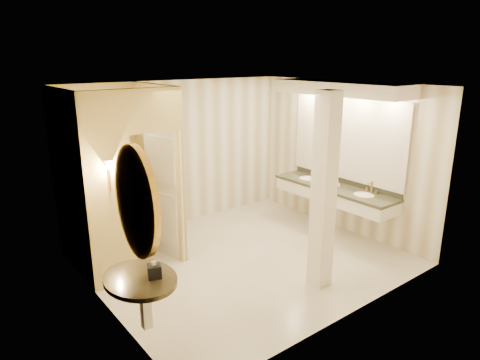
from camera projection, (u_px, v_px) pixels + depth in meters
name	position (u px, v px, depth m)	size (l,w,h in m)	color
floor	(245.00, 258.00, 6.82)	(4.50, 4.50, 0.00)	silver
ceiling	(245.00, 86.00, 6.07)	(4.50, 4.50, 0.00)	white
wall_back	(178.00, 154.00, 7.96)	(4.50, 0.02, 2.70)	white
wall_front	(353.00, 214.00, 4.93)	(4.50, 0.02, 2.70)	white
wall_left	(98.00, 208.00, 5.12)	(0.02, 4.00, 2.70)	white
wall_right	(342.00, 157.00, 7.77)	(0.02, 4.00, 2.70)	white
toilet_closet	(148.00, 173.00, 6.51)	(1.50, 1.55, 2.70)	#DEC674
wall_sconce	(108.00, 166.00, 5.53)	(0.14, 0.14, 0.42)	#B57F3A
vanity	(338.00, 144.00, 7.45)	(0.75, 2.56, 2.09)	white
console_shelf	(139.00, 236.00, 4.36)	(0.92, 0.92, 1.91)	black
pillar	(324.00, 193.00, 5.71)	(0.25, 0.25, 2.70)	white
tissue_box	(154.00, 271.00, 4.46)	(0.14, 0.14, 0.14)	black
toilet	(124.00, 227.00, 7.02)	(0.46, 0.80, 0.82)	white
soap_bottle_a	(322.00, 180.00, 7.77)	(0.06, 0.06, 0.14)	beige
soap_bottle_b	(337.00, 184.00, 7.50)	(0.10, 0.10, 0.13)	silver
soap_bottle_c	(334.00, 179.00, 7.64)	(0.09, 0.09, 0.23)	#C6B28C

